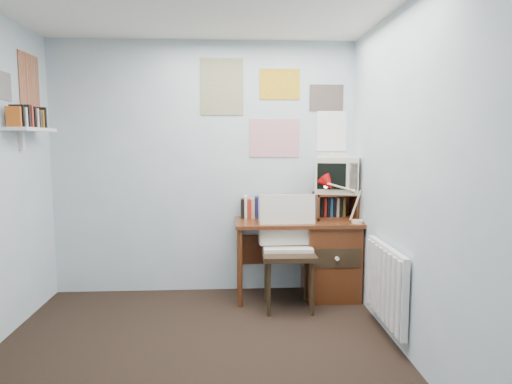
{
  "coord_description": "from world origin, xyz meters",
  "views": [
    {
      "loc": [
        0.25,
        -2.83,
        1.54
      ],
      "look_at": [
        0.47,
        1.02,
        1.09
      ],
      "focal_mm": 32.0,
      "sensor_mm": 36.0,
      "label": 1
    }
  ],
  "objects_px": {
    "desk": "(324,256)",
    "tv_riser": "(335,206)",
    "radiator": "(386,284)",
    "wall_shelf": "(31,129)",
    "desk_chair": "(288,255)",
    "crt_tv": "(338,173)",
    "desk_lamp": "(358,202)"
  },
  "relations": [
    {
      "from": "wall_shelf",
      "to": "desk_chair",
      "type": "bearing_deg",
      "value": 1.97
    },
    {
      "from": "desk_lamp",
      "to": "wall_shelf",
      "type": "distance_m",
      "value": 2.92
    },
    {
      "from": "desk",
      "to": "tv_riser",
      "type": "relative_size",
      "value": 3.0
    },
    {
      "from": "radiator",
      "to": "crt_tv",
      "type": "bearing_deg",
      "value": 97.72
    },
    {
      "from": "desk",
      "to": "radiator",
      "type": "height_order",
      "value": "desk"
    },
    {
      "from": "tv_riser",
      "to": "radiator",
      "type": "height_order",
      "value": "tv_riser"
    },
    {
      "from": "desk_chair",
      "to": "tv_riser",
      "type": "relative_size",
      "value": 2.51
    },
    {
      "from": "desk_chair",
      "to": "radiator",
      "type": "bearing_deg",
      "value": -41.28
    },
    {
      "from": "desk_lamp",
      "to": "radiator",
      "type": "xyz_separation_m",
      "value": [
        0.02,
        -0.75,
        -0.54
      ]
    },
    {
      "from": "crt_tv",
      "to": "radiator",
      "type": "bearing_deg",
      "value": -66.41
    },
    {
      "from": "desk_lamp",
      "to": "tv_riser",
      "type": "bearing_deg",
      "value": 101.61
    },
    {
      "from": "desk_chair",
      "to": "desk_lamp",
      "type": "distance_m",
      "value": 0.82
    },
    {
      "from": "tv_riser",
      "to": "radiator",
      "type": "xyz_separation_m",
      "value": [
        0.17,
        -1.04,
        -0.47
      ]
    },
    {
      "from": "wall_shelf",
      "to": "crt_tv",
      "type": "bearing_deg",
      "value": 10.63
    },
    {
      "from": "tv_riser",
      "to": "desk_chair",
      "type": "bearing_deg",
      "value": -141.02
    },
    {
      "from": "desk",
      "to": "crt_tv",
      "type": "relative_size",
      "value": 2.92
    },
    {
      "from": "desk_chair",
      "to": "crt_tv",
      "type": "xyz_separation_m",
      "value": [
        0.54,
        0.44,
        0.7
      ]
    },
    {
      "from": "desk_chair",
      "to": "wall_shelf",
      "type": "distance_m",
      "value": 2.45
    },
    {
      "from": "desk",
      "to": "wall_shelf",
      "type": "xyz_separation_m",
      "value": [
        -2.57,
        -0.38,
        1.21
      ]
    },
    {
      "from": "tv_riser",
      "to": "crt_tv",
      "type": "distance_m",
      "value": 0.32
    },
    {
      "from": "desk",
      "to": "radiator",
      "type": "xyz_separation_m",
      "value": [
        0.29,
        -0.93,
        0.01
      ]
    },
    {
      "from": "desk_lamp",
      "to": "crt_tv",
      "type": "relative_size",
      "value": 0.97
    },
    {
      "from": "radiator",
      "to": "wall_shelf",
      "type": "distance_m",
      "value": 3.15
    },
    {
      "from": "desk",
      "to": "crt_tv",
      "type": "distance_m",
      "value": 0.82
    },
    {
      "from": "wall_shelf",
      "to": "desk_lamp",
      "type": "bearing_deg",
      "value": 4.11
    },
    {
      "from": "desk_chair",
      "to": "desk_lamp",
      "type": "height_order",
      "value": "desk_lamp"
    },
    {
      "from": "crt_tv",
      "to": "radiator",
      "type": "relative_size",
      "value": 0.51
    },
    {
      "from": "desk",
      "to": "wall_shelf",
      "type": "relative_size",
      "value": 1.94
    },
    {
      "from": "desk_lamp",
      "to": "radiator",
      "type": "height_order",
      "value": "desk_lamp"
    },
    {
      "from": "desk_lamp",
      "to": "wall_shelf",
      "type": "xyz_separation_m",
      "value": [
        -2.84,
        -0.2,
        0.66
      ]
    },
    {
      "from": "desk_chair",
      "to": "desk_lamp",
      "type": "bearing_deg",
      "value": 12.22
    },
    {
      "from": "tv_riser",
      "to": "crt_tv",
      "type": "height_order",
      "value": "crt_tv"
    }
  ]
}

